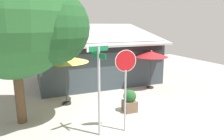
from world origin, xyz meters
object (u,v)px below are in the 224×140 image
patio_umbrella_mustard_left (64,59)px  sidewalk_planter (130,101)px  street_sign_post (99,83)px  stop_sign (125,76)px  shade_tree (18,16)px  patio_umbrella_crimson_center (151,54)px

patio_umbrella_mustard_left → sidewalk_planter: (2.50, -1.93, -1.74)m
street_sign_post → stop_sign: street_sign_post is taller
street_sign_post → shade_tree: bearing=139.8°
stop_sign → patio_umbrella_crimson_center: (3.73, 4.11, 0.01)m
patio_umbrella_mustard_left → stop_sign: bearing=-65.7°
stop_sign → sidewalk_planter: bearing=57.2°
street_sign_post → patio_umbrella_mustard_left: size_ratio=1.27×
street_sign_post → stop_sign: bearing=-4.4°
street_sign_post → patio_umbrella_crimson_center: bearing=40.7°
sidewalk_planter → shade_tree: bearing=172.2°
sidewalk_planter → street_sign_post: bearing=-143.6°
stop_sign → shade_tree: 4.42m
shade_tree → sidewalk_planter: size_ratio=6.56×
patio_umbrella_crimson_center → sidewalk_planter: bearing=-136.6°
stop_sign → patio_umbrella_crimson_center: 5.55m
street_sign_post → shade_tree: size_ratio=0.48×
stop_sign → sidewalk_planter: stop_sign is taller
stop_sign → street_sign_post: bearing=175.6°
patio_umbrella_mustard_left → sidewalk_planter: patio_umbrella_mustard_left is taller
patio_umbrella_mustard_left → patio_umbrella_crimson_center: (5.27, 0.69, -0.15)m
street_sign_post → patio_umbrella_mustard_left: street_sign_post is taller
street_sign_post → patio_umbrella_crimson_center: (4.69, 4.03, 0.20)m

